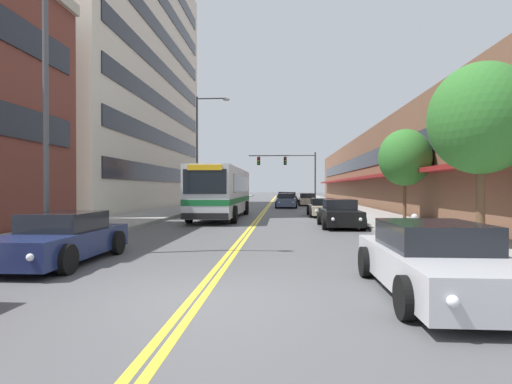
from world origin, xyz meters
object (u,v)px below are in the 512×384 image
(car_silver_parked_right_foreground, at_px, (435,261))
(car_charcoal_moving_lead, at_px, (283,196))
(city_bus, at_px, (223,190))
(car_dark_grey_moving_third, at_px, (289,198))
(car_white_parked_left_near, at_px, (225,201))
(street_tree_right_mid, at_px, (405,158))
(car_champagne_parked_right_end, at_px, (322,208))
(car_black_parked_right_mid, at_px, (340,214))
(car_slate_blue_moving_second, at_px, (286,201))
(fire_hydrant, at_px, (414,228))
(street_lamp_left_far, at_px, (201,144))
(street_lamp_left_near, at_px, (56,80))
(car_beige_parked_right_far, at_px, (307,200))
(car_navy_parked_left_far, at_px, (62,239))
(traffic_signal_mast, at_px, (291,167))
(street_tree_right_near, at_px, (481,119))

(car_silver_parked_right_foreground, height_order, car_charcoal_moving_lead, car_silver_parked_right_foreground)
(city_bus, height_order, car_dark_grey_moving_third, city_bus)
(car_white_parked_left_near, distance_m, street_tree_right_mid, 22.48)
(city_bus, bearing_deg, car_champagne_parked_right_end, 14.79)
(car_black_parked_right_mid, xyz_separation_m, car_slate_blue_moving_second, (-2.52, 19.43, 0.01))
(car_silver_parked_right_foreground, distance_m, fire_hydrant, 6.32)
(city_bus, xyz_separation_m, street_tree_right_mid, (10.69, -3.56, 1.83))
(car_dark_grey_moving_third, xyz_separation_m, street_lamp_left_far, (-7.43, -23.14, 4.83))
(city_bus, distance_m, car_black_parked_right_mid, 9.09)
(city_bus, relative_size, car_black_parked_right_mid, 2.75)
(car_white_parked_left_near, xyz_separation_m, street_lamp_left_near, (-0.59, -29.76, 4.45))
(car_charcoal_moving_lead, height_order, car_slate_blue_moving_second, car_slate_blue_moving_second)
(car_white_parked_left_near, bearing_deg, city_bus, -82.27)
(car_white_parked_left_near, relative_size, fire_hydrant, 5.25)
(car_silver_parked_right_foreground, relative_size, car_beige_parked_right_far, 1.06)
(fire_hydrant, bearing_deg, street_lamp_left_far, 121.36)
(car_white_parked_left_near, relative_size, car_slate_blue_moving_second, 1.06)
(car_navy_parked_left_far, xyz_separation_m, street_tree_right_mid, (12.58, 12.39, 3.02))
(city_bus, bearing_deg, car_white_parked_left_near, 97.73)
(car_beige_parked_right_far, relative_size, car_dark_grey_moving_third, 1.04)
(car_silver_parked_right_foreground, xyz_separation_m, street_lamp_left_near, (-9.35, 3.54, 4.46))
(car_beige_parked_right_far, distance_m, street_lamp_left_far, 16.77)
(city_bus, height_order, street_tree_right_mid, street_tree_right_mid)
(traffic_signal_mast, height_order, street_lamp_left_far, street_lamp_left_far)
(car_white_parked_left_near, distance_m, car_charcoal_moving_lead, 23.44)
(street_lamp_left_near, relative_size, fire_hydrant, 9.21)
(fire_hydrant, bearing_deg, car_white_parked_left_near, 110.86)
(car_black_parked_right_mid, relative_size, car_champagne_parked_right_end, 0.95)
(car_navy_parked_left_far, distance_m, street_tree_right_mid, 17.91)
(car_black_parked_right_mid, height_order, car_beige_parked_right_far, car_black_parked_right_mid)
(car_beige_parked_right_far, bearing_deg, car_navy_parked_left_far, -104.00)
(car_champagne_parked_right_end, distance_m, car_charcoal_moving_lead, 35.72)
(street_lamp_left_far, xyz_separation_m, street_tree_right_near, (12.48, -19.02, -1.39))
(car_black_parked_right_mid, distance_m, car_beige_parked_right_far, 24.48)
(car_navy_parked_left_far, bearing_deg, car_white_parked_left_near, 90.21)
(city_bus, relative_size, car_silver_parked_right_foreground, 2.53)
(car_champagne_parked_right_end, bearing_deg, car_slate_blue_moving_second, 101.65)
(car_beige_parked_right_far, bearing_deg, car_slate_blue_moving_second, -115.77)
(car_dark_grey_moving_third, bearing_deg, car_white_parked_left_near, -116.49)
(city_bus, relative_size, car_dark_grey_moving_third, 2.79)
(city_bus, relative_size, traffic_signal_mast, 1.60)
(car_dark_grey_moving_third, height_order, street_lamp_left_far, street_lamp_left_far)
(car_slate_blue_moving_second, height_order, street_lamp_left_near, street_lamp_left_near)
(car_white_parked_left_near, xyz_separation_m, car_silver_parked_right_foreground, (8.76, -33.29, -0.01))
(car_navy_parked_left_far, bearing_deg, city_bus, 83.24)
(car_black_parked_right_mid, relative_size, traffic_signal_mast, 0.58)
(car_champagne_parked_right_end, xyz_separation_m, street_tree_right_mid, (3.98, -5.33, 3.06))
(car_white_parked_left_near, xyz_separation_m, street_tree_right_mid, (12.69, -18.31, 3.01))
(street_lamp_left_near, xyz_separation_m, street_tree_right_mid, (13.28, 11.44, -1.44))
(car_dark_grey_moving_third, bearing_deg, car_slate_blue_moving_second, -92.32)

